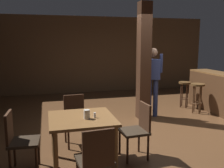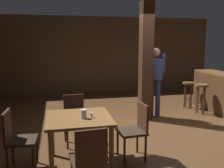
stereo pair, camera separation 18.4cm
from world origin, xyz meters
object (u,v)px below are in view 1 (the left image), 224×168
napkin_cup (87,114)px  standing_person (153,77)px  bar_stool_mid (184,88)px  chair_south (96,158)px  chair_north (75,117)px  bar_counter (215,92)px  chair_west (18,139)px  chair_east (138,127)px  bar_stool_near (197,91)px  dining_table (82,125)px  salt_shaker (95,115)px

napkin_cup → standing_person: 3.01m
napkin_cup → bar_stool_mid: 4.32m
chair_south → bar_stool_mid: chair_south is taller
chair_south → bar_stool_mid: (3.30, 3.55, 0.05)m
chair_north → bar_counter: 4.06m
standing_person → bar_counter: 1.86m
bar_counter → bar_stool_mid: (-0.54, 0.63, 0.01)m
chair_north → bar_counter: size_ratio=0.47×
chair_south → standing_person: standing_person is taller
chair_west → chair_east: bearing=0.0°
chair_north → standing_person: (2.08, 1.24, 0.50)m
bar_stool_near → bar_stool_mid: size_ratio=1.06×
chair_south → bar_stool_mid: 4.85m
standing_person → chair_north: bearing=-149.2°
chair_north → bar_stool_near: size_ratio=1.13×
chair_south → standing_person: (2.04, 2.97, 0.50)m
dining_table → bar_stool_near: size_ratio=1.22×
salt_shaker → bar_counter: 4.29m
standing_person → bar_stool_mid: size_ratio=2.32×
napkin_cup → standing_person: bearing=47.6°
chair_west → bar_counter: bearing=23.0°
bar_counter → bar_stool_mid: size_ratio=2.57×
chair_west → napkin_cup: size_ratio=6.62×
bar_stool_near → bar_stool_mid: bar_stool_near is taller
bar_counter → bar_stool_near: size_ratio=2.43×
chair_west → bar_stool_near: 4.74m
dining_table → bar_stool_near: bar_stool_near is taller
chair_east → salt_shaker: size_ratio=11.42×
chair_east → napkin_cup: chair_east is taller
chair_south → napkin_cup: 0.82m
bar_stool_near → napkin_cup: bearing=-146.4°
chair_north → standing_person: standing_person is taller
chair_south → bar_stool_near: 4.43m
dining_table → bar_stool_near: bearing=32.0°
chair_west → bar_stool_near: bearing=25.7°
chair_north → napkin_cup: bearing=-86.4°
chair_west → standing_person: (2.99, 2.08, 0.50)m
chair_north → chair_west: same height
dining_table → bar_stool_mid: 4.30m
bar_counter → dining_table: bearing=-151.9°
chair_north → bar_stool_mid: bearing=28.7°
chair_east → chair_west: bearing=-180.0°
chair_north → chair_east: same height
chair_south → bar_counter: (3.84, 2.92, 0.03)m
napkin_cup → bar_stool_mid: size_ratio=0.18×
chair_east → bar_stool_near: chair_east is taller
chair_west → standing_person: 3.68m
chair_west → bar_counter: bar_counter is taller
napkin_cup → bar_stool_near: 3.97m
chair_east → bar_stool_near: 3.20m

